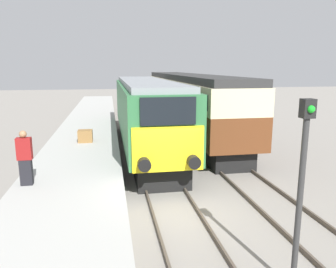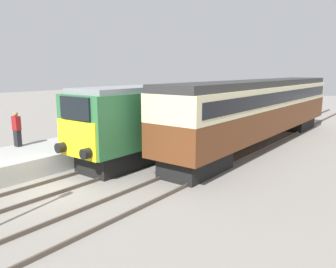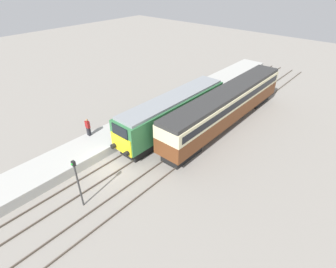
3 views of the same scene
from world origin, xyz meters
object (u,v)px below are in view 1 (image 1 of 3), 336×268
(passenger_carriage, at_px, (187,98))
(signal_post, at_px, (301,182))
(person_on_platform, at_px, (25,158))
(luggage_crate, at_px, (85,136))
(locomotive, at_px, (146,112))

(passenger_carriage, bearing_deg, signal_post, -95.86)
(person_on_platform, height_order, luggage_crate, person_on_platform)
(locomotive, distance_m, signal_post, 12.16)
(luggage_crate, bearing_deg, passenger_carriage, 40.77)
(person_on_platform, distance_m, luggage_crate, 6.08)
(signal_post, xyz_separation_m, luggage_crate, (-4.86, 10.90, -1.19))
(person_on_platform, bearing_deg, luggage_crate, 76.43)
(locomotive, xyz_separation_m, signal_post, (1.70, -12.03, 0.20))
(passenger_carriage, bearing_deg, person_on_platform, -124.66)
(locomotive, distance_m, luggage_crate, 3.50)
(locomotive, relative_size, signal_post, 3.58)
(locomotive, height_order, person_on_platform, locomotive)
(locomotive, bearing_deg, person_on_platform, -123.13)
(signal_post, bearing_deg, luggage_crate, 114.02)
(locomotive, xyz_separation_m, luggage_crate, (-3.16, -1.13, -0.99))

